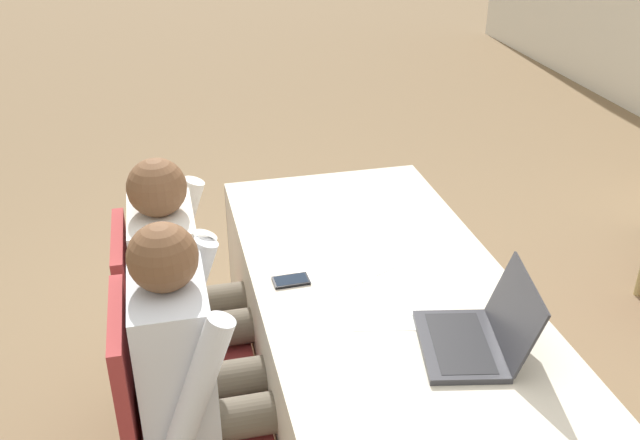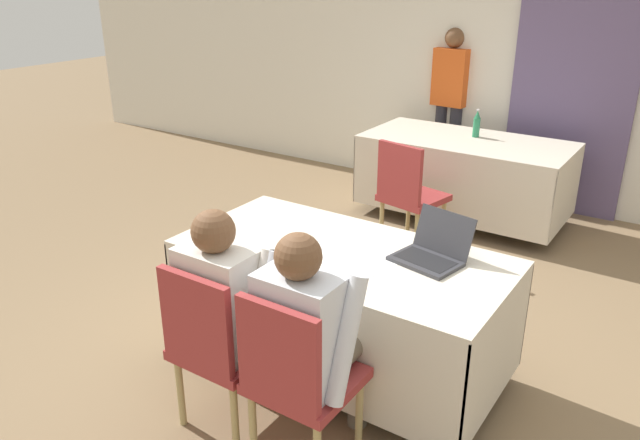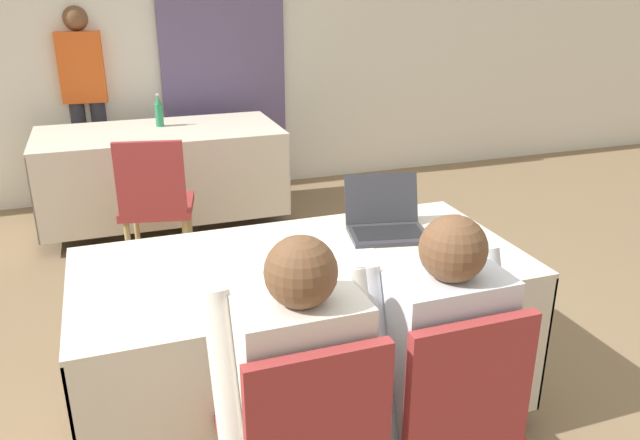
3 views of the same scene
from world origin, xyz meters
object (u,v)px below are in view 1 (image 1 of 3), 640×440
(chair_near_right, at_px, (173,412))
(person_checkered_shirt, at_px, (190,286))
(chair_near_left, at_px, (166,326))
(person_white_shirt, at_px, (202,367))
(cell_phone, at_px, (291,281))
(laptop, at_px, (476,335))

(chair_near_right, height_order, person_checkered_shirt, person_checkered_shirt)
(chair_near_left, xyz_separation_m, person_white_shirt, (0.46, 0.10, 0.16))
(chair_near_right, bearing_deg, person_white_shirt, -90.00)
(cell_phone, relative_size, person_white_shirt, 0.11)
(chair_near_right, bearing_deg, person_checkered_shirt, -12.56)
(cell_phone, bearing_deg, chair_near_right, -59.72)
(cell_phone, bearing_deg, person_white_shirt, -52.51)
(person_white_shirt, bearing_deg, person_checkered_shirt, 0.00)
(chair_near_left, bearing_deg, person_white_shirt, -167.44)
(cell_phone, bearing_deg, chair_near_left, -114.94)
(laptop, bearing_deg, person_checkered_shirt, -118.26)
(laptop, height_order, cell_phone, laptop)
(chair_near_right, xyz_separation_m, person_checkered_shirt, (-0.46, 0.10, 0.16))
(cell_phone, distance_m, chair_near_left, 0.54)
(person_white_shirt, bearing_deg, laptop, -104.46)
(person_white_shirt, bearing_deg, chair_near_left, 12.56)
(chair_near_left, distance_m, person_checkered_shirt, 0.19)
(laptop, height_order, person_checkered_shirt, person_checkered_shirt)
(laptop, xyz_separation_m, chair_near_right, (-0.21, -0.90, -0.29))
(laptop, height_order, chair_near_right, laptop)
(chair_near_left, bearing_deg, chair_near_right, -180.00)
(cell_phone, xyz_separation_m, person_white_shirt, (0.27, -0.33, -0.09))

